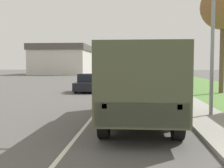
{
  "coord_description": "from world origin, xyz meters",
  "views": [
    {
      "loc": [
        1.69,
        1.06,
        2.1
      ],
      "look_at": [
        0.74,
        12.8,
        1.31
      ],
      "focal_mm": 45.0,
      "sensor_mm": 36.0,
      "label": 1
    }
  ],
  "objects": [
    {
      "name": "car_second_ahead",
      "position": [
        -1.96,
        38.48,
        0.7
      ],
      "size": [
        1.93,
        4.43,
        1.56
      ],
      "color": "silver",
      "rests_on": "ground"
    },
    {
      "name": "building_distant",
      "position": [
        -15.15,
        65.7,
        3.41
      ],
      "size": [
        12.62,
        14.33,
        6.73
      ],
      "color": "beige",
      "rests_on": "ground"
    },
    {
      "name": "lamp_post",
      "position": [
        4.55,
        12.48,
        4.42
      ],
      "size": [
        1.69,
        0.24,
        7.25
      ],
      "color": "gray",
      "rests_on": "sidewalk_right"
    },
    {
      "name": "car_nearest_ahead",
      "position": [
        -1.9,
        23.25,
        0.65
      ],
      "size": [
        1.87,
        4.27,
        1.42
      ],
      "color": "black",
      "rests_on": "ground"
    },
    {
      "name": "lane_centre_stripe",
      "position": [
        0.0,
        40.0,
        0.0
      ],
      "size": [
        0.12,
        120.0,
        0.0
      ],
      "color": "silver",
      "rests_on": "ground"
    },
    {
      "name": "grass_strip_right",
      "position": [
        8.9,
        40.0,
        0.01
      ],
      "size": [
        7.0,
        120.0,
        0.02
      ],
      "color": "#56843D",
      "rests_on": "ground"
    },
    {
      "name": "ground_plane",
      "position": [
        0.0,
        40.0,
        0.0
      ],
      "size": [
        180.0,
        180.0,
        0.0
      ],
      "primitive_type": "plane",
      "color": "#565451"
    },
    {
      "name": "military_truck",
      "position": [
        1.86,
        11.26,
        1.55
      ],
      "size": [
        2.37,
        7.34,
        2.7
      ],
      "color": "#474C38",
      "rests_on": "ground"
    },
    {
      "name": "sidewalk_right",
      "position": [
        4.5,
        40.0,
        0.06
      ],
      "size": [
        1.8,
        120.0,
        0.12
      ],
      "color": "#9E9B93",
      "rests_on": "ground"
    },
    {
      "name": "car_third_ahead",
      "position": [
        1.51,
        52.63,
        0.72
      ],
      "size": [
        1.74,
        4.35,
        1.62
      ],
      "color": "silver",
      "rests_on": "ground"
    },
    {
      "name": "tree_mid_right",
      "position": [
        8.18,
        22.65,
        6.35
      ],
      "size": [
        3.33,
        3.33,
        8.05
      ],
      "color": "brown",
      "rests_on": "grass_strip_right"
    }
  ]
}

